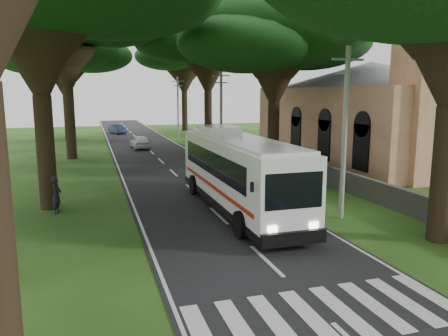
% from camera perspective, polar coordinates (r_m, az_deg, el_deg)
% --- Properties ---
extents(ground, '(140.00, 140.00, 0.00)m').
position_cam_1_polar(ground, '(14.31, 8.70, -14.78)').
color(ground, '#1D4513').
rests_on(ground, ground).
extents(road, '(8.00, 120.00, 0.04)m').
position_cam_1_polar(road, '(37.59, -7.99, 0.67)').
color(road, black).
rests_on(road, ground).
extents(crosswalk, '(8.00, 3.00, 0.01)m').
position_cam_1_polar(crosswalk, '(12.73, 12.80, -18.20)').
color(crosswalk, silver).
rests_on(crosswalk, ground).
extents(property_wall, '(0.35, 50.00, 1.20)m').
position_cam_1_polar(property_wall, '(38.97, 5.41, 1.92)').
color(property_wall, '#383533').
rests_on(property_wall, ground).
extents(church, '(14.00, 24.00, 11.60)m').
position_cam_1_polar(church, '(40.78, 18.57, 7.89)').
color(church, tan).
rests_on(church, ground).
extents(pole_near, '(1.60, 0.24, 8.00)m').
position_cam_1_polar(pole_near, '(21.03, 15.48, 4.70)').
color(pole_near, gray).
rests_on(pole_near, ground).
extents(pole_mid, '(1.60, 0.24, 8.00)m').
position_cam_1_polar(pole_mid, '(39.36, -0.38, 7.28)').
color(pole_mid, gray).
rests_on(pole_mid, ground).
extents(pole_far, '(1.60, 0.24, 8.00)m').
position_cam_1_polar(pole_far, '(58.79, -6.03, 8.07)').
color(pole_far, gray).
rests_on(pole_far, ground).
extents(tree_l_midb, '(15.89, 15.89, 16.51)m').
position_cam_1_polar(tree_l_midb, '(42.31, -20.26, 18.91)').
color(tree_l_midb, black).
rests_on(tree_l_midb, ground).
extents(tree_l_far, '(14.38, 14.38, 14.33)m').
position_cam_1_polar(tree_l_far, '(59.97, -20.22, 14.24)').
color(tree_l_far, black).
rests_on(tree_l_far, ground).
extents(tree_r_mida, '(14.35, 14.35, 13.59)m').
position_cam_1_polar(tree_r_mida, '(34.83, 6.71, 17.20)').
color(tree_r_mida, black).
rests_on(tree_r_mida, ground).
extents(tree_r_midb, '(15.69, 15.69, 15.85)m').
position_cam_1_polar(tree_r_midb, '(51.82, -2.15, 17.01)').
color(tree_r_midb, black).
rests_on(tree_r_midb, ground).
extents(tree_r_far, '(13.97, 13.97, 15.33)m').
position_cam_1_polar(tree_r_far, '(69.45, -5.28, 14.97)').
color(tree_r_far, black).
rests_on(tree_r_far, ground).
extents(coach_bus, '(3.05, 12.70, 3.74)m').
position_cam_1_polar(coach_bus, '(22.06, 1.77, -0.40)').
color(coach_bus, white).
rests_on(coach_bus, ground).
extents(distant_car_a, '(1.91, 4.31, 1.44)m').
position_cam_1_polar(distant_car_a, '(47.41, -10.93, 3.38)').
color(distant_car_a, silver).
rests_on(distant_car_a, road).
extents(distant_car_b, '(2.71, 4.47, 1.39)m').
position_cam_1_polar(distant_car_b, '(65.56, -13.79, 4.99)').
color(distant_car_b, navy).
rests_on(distant_car_b, road).
extents(pedestrian, '(0.59, 0.77, 1.88)m').
position_cam_1_polar(pedestrian, '(23.15, -21.02, -3.28)').
color(pedestrian, black).
rests_on(pedestrian, ground).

